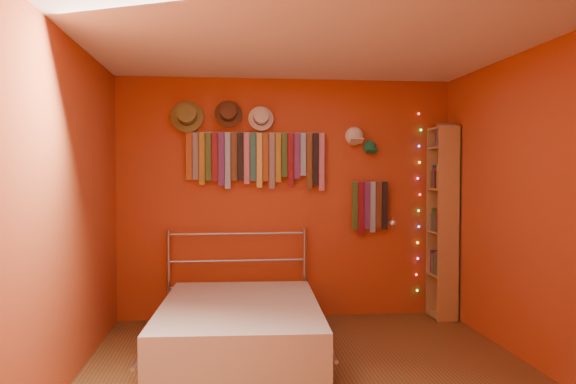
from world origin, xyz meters
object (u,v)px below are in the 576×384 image
object	(u,v)px
bookshelf	(447,221)
reading_lamp	(392,223)
bed	(240,325)
tie_rack	(257,157)

from	to	relation	value
bookshelf	reading_lamp	bearing A→B (deg)	-176.63
bed	bookshelf	bearing A→B (deg)	24.66
reading_lamp	bed	xyz separation A→B (m)	(-1.58, -0.84, -0.78)
bookshelf	bed	distance (m)	2.48
reading_lamp	bed	bearing A→B (deg)	-152.13
tie_rack	bed	bearing A→B (deg)	-101.25
tie_rack	reading_lamp	bearing A→B (deg)	-7.87
tie_rack	bookshelf	distance (m)	2.09
tie_rack	bookshelf	world-z (taller)	bookshelf
tie_rack	bookshelf	size ratio (longest dim) A/B	0.72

